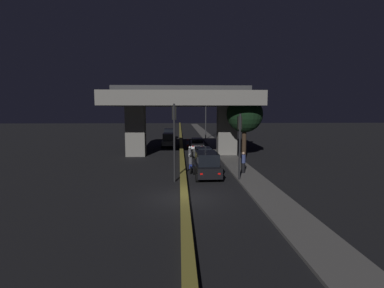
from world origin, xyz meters
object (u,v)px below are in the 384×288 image
at_px(motorcycle_white_filtering_mid, 190,154).
at_px(motorcycle_red_filtering_far, 188,145).
at_px(car_white_third, 197,144).
at_px(pedestrian_on_sidewalk, 243,162).
at_px(car_black_lead, 207,165).
at_px(street_lamp, 204,112).
at_px(traffic_light_right_of_median, 240,135).
at_px(car_grey_second_oncoming, 169,134).
at_px(car_silver_second, 203,153).
at_px(traffic_light_left_of_median, 174,129).
at_px(motorcycle_blue_filtering_near, 191,165).
at_px(car_grey_lead_oncoming, 169,140).

xyz_separation_m(motorcycle_white_filtering_mid, motorcycle_red_filtering_far, (0.02, 8.17, -0.01)).
bearing_deg(car_white_third, pedestrian_on_sidewalk, -167.71).
height_order(car_black_lead, pedestrian_on_sidewalk, car_black_lead).
bearing_deg(street_lamp, pedestrian_on_sidewalk, -88.26).
height_order(traffic_light_right_of_median, pedestrian_on_sidewalk, traffic_light_right_of_median).
xyz_separation_m(car_grey_second_oncoming, motorcycle_red_filtering_far, (3.02, -14.61, -0.37)).
height_order(traffic_light_right_of_median, car_silver_second, traffic_light_right_of_median).
bearing_deg(pedestrian_on_sidewalk, traffic_light_left_of_median, -158.49).
relative_size(car_silver_second, car_grey_second_oncoming, 1.07).
xyz_separation_m(motorcycle_blue_filtering_near, motorcycle_white_filtering_mid, (0.17, 6.56, -0.04)).
bearing_deg(car_grey_lead_oncoming, car_white_third, 53.88).
xyz_separation_m(car_grey_lead_oncoming, car_grey_second_oncoming, (-0.42, 12.00, -0.07)).
height_order(traffic_light_left_of_median, car_grey_second_oncoming, traffic_light_left_of_median).
height_order(motorcycle_red_filtering_far, pedestrian_on_sidewalk, pedestrian_on_sidewalk).
height_order(car_white_third, car_grey_lead_oncoming, car_grey_lead_oncoming).
height_order(car_silver_second, pedestrian_on_sidewalk, pedestrian_on_sidewalk).
xyz_separation_m(car_white_third, pedestrian_on_sidewalk, (2.82, -15.63, 0.21)).
distance_m(traffic_light_left_of_median, car_grey_lead_oncoming, 20.89).
xyz_separation_m(car_grey_second_oncoming, motorcycle_white_filtering_mid, (3.00, -22.78, -0.36)).
distance_m(car_white_third, motorcycle_white_filtering_mid, 8.04).
bearing_deg(car_white_third, traffic_light_right_of_median, -171.42).
bearing_deg(motorcycle_blue_filtering_near, street_lamp, -5.69).
bearing_deg(car_silver_second, street_lamp, -7.37).
relative_size(car_black_lead, car_silver_second, 0.89).
distance_m(street_lamp, car_black_lead, 29.85).
relative_size(street_lamp, pedestrian_on_sidewalk, 4.77).
height_order(traffic_light_left_of_median, street_lamp, street_lamp).
xyz_separation_m(traffic_light_left_of_median, car_grey_second_oncoming, (-1.53, 32.67, -2.90)).
distance_m(car_silver_second, pedestrian_on_sidewalk, 7.72).
bearing_deg(car_black_lead, motorcycle_red_filtering_far, 1.73).
xyz_separation_m(car_black_lead, car_white_third, (0.25, 16.68, -0.25)).
xyz_separation_m(street_lamp, car_black_lead, (-2.20, -29.52, -3.82)).
relative_size(car_black_lead, car_white_third, 0.85).
xyz_separation_m(car_silver_second, car_grey_second_oncoming, (-4.36, 23.26, 0.24)).
bearing_deg(car_grey_lead_oncoming, traffic_light_left_of_median, 3.37).
relative_size(street_lamp, car_grey_lead_oncoming, 2.07).
bearing_deg(car_grey_second_oncoming, car_grey_lead_oncoming, 0.88).
relative_size(car_silver_second, car_grey_lead_oncoming, 1.15).
bearing_deg(car_black_lead, motorcycle_white_filtering_mid, 4.99).
distance_m(traffic_light_left_of_median, car_silver_second, 10.32).
xyz_separation_m(traffic_light_left_of_median, street_lamp, (4.70, 30.67, 0.99)).
bearing_deg(traffic_light_right_of_median, car_black_lead, 153.52).
height_order(traffic_light_right_of_median, car_grey_lead_oncoming, traffic_light_right_of_median).
relative_size(car_grey_lead_oncoming, pedestrian_on_sidewalk, 2.30).
xyz_separation_m(car_black_lead, motorcycle_red_filtering_far, (-1.00, 16.92, -0.44)).
distance_m(car_black_lead, pedestrian_on_sidewalk, 3.24).
bearing_deg(traffic_light_left_of_median, motorcycle_blue_filtering_near, 68.57).
height_order(street_lamp, car_white_third, street_lamp).
xyz_separation_m(traffic_light_left_of_median, motorcycle_white_filtering_mid, (1.47, 9.89, -3.27)).
xyz_separation_m(car_white_third, motorcycle_blue_filtering_near, (-1.44, -14.50, -0.15)).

